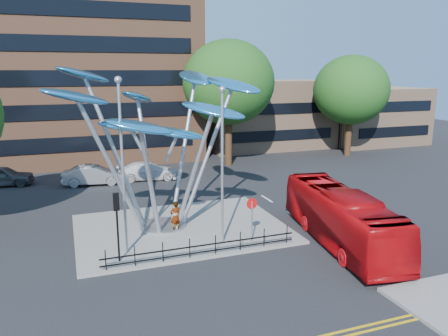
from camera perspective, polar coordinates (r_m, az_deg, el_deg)
name	(u,v)px	position (r m, az deg, el deg)	size (l,w,h in m)	color
ground	(234,270)	(21.18, 1.29, -13.13)	(120.00, 120.00, 0.00)	black
traffic_island	(181,228)	(26.14, -5.61, -7.86)	(12.00, 9.00, 0.15)	slate
brick_tower	(67,12)	(50.09, -19.88, 18.60)	(25.00, 15.00, 30.00)	brown
low_building_near	(267,114)	(53.24, 5.66, 7.01)	(15.00, 8.00, 8.00)	tan
low_building_far	(373,116)	(59.09, 18.93, 6.46)	(12.00, 8.00, 7.00)	tan
tree_right	(229,83)	(42.49, 0.60, 11.10)	(8.80, 8.80, 12.11)	black
tree_far	(351,90)	(49.23, 16.27, 9.73)	(8.00, 8.00, 10.81)	black
leaf_sculpture	(157,113)	(25.02, -8.73, 7.16)	(12.72, 9.54, 9.51)	#9EA0A5
street_lamp_left	(122,152)	(21.73, -13.21, 2.11)	(0.36, 0.36, 8.80)	#9EA0A5
street_lamp_right	(222,152)	(22.43, -0.24, 2.09)	(0.36, 0.36, 8.30)	#9EA0A5
traffic_light_island	(117,213)	(21.39, -13.84, -5.69)	(0.28, 0.18, 3.42)	black
no_entry_sign_island	(252,212)	(23.36, 3.65, -5.82)	(0.60, 0.10, 2.45)	#9EA0A5
pedestrian_railing_front	(203,248)	(22.11, -2.79, -10.41)	(10.00, 0.06, 1.00)	black
red_bus	(340,217)	(24.48, 14.97, -6.20)	(2.48, 10.60, 2.95)	#AE080C
pedestrian	(175,217)	(25.19, -6.38, -6.32)	(0.66, 0.43, 1.80)	gray
parked_car_left	(2,176)	(39.68, -27.04, -0.93)	(1.95, 4.84, 1.65)	#414549
parked_car_mid	(94,175)	(37.26, -16.64, -0.89)	(1.72, 4.92, 1.62)	#9A9CA1
parked_car_right	(148,171)	(38.02, -9.89, -0.37)	(2.10, 5.16, 1.50)	silver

